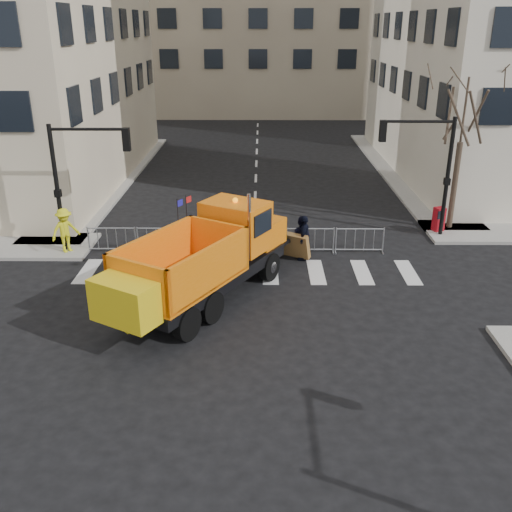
{
  "coord_description": "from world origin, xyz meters",
  "views": [
    {
      "loc": [
        0.31,
        -14.96,
        9.08
      ],
      "look_at": [
        0.16,
        2.5,
        1.9
      ],
      "focal_mm": 40.0,
      "sensor_mm": 36.0,
      "label": 1
    }
  ],
  "objects_px": {
    "cop_b": "(301,237)",
    "worker": "(65,230)",
    "plow_truck": "(203,258)",
    "newspaper_box": "(439,219)",
    "cop_c": "(304,238)",
    "cop_a": "(276,239)"
  },
  "relations": [
    {
      "from": "cop_a",
      "to": "newspaper_box",
      "type": "relative_size",
      "value": 1.48
    },
    {
      "from": "plow_truck",
      "to": "cop_b",
      "type": "distance_m",
      "value": 5.54
    },
    {
      "from": "cop_c",
      "to": "newspaper_box",
      "type": "relative_size",
      "value": 1.72
    },
    {
      "from": "cop_b",
      "to": "worker",
      "type": "bearing_deg",
      "value": 25.34
    },
    {
      "from": "cop_c",
      "to": "worker",
      "type": "bearing_deg",
      "value": -77.16
    },
    {
      "from": "cop_a",
      "to": "worker",
      "type": "xyz_separation_m",
      "value": [
        -8.74,
        0.23,
        0.28
      ]
    },
    {
      "from": "cop_b",
      "to": "newspaper_box",
      "type": "relative_size",
      "value": 1.63
    },
    {
      "from": "plow_truck",
      "to": "cop_c",
      "type": "height_order",
      "value": "plow_truck"
    },
    {
      "from": "worker",
      "to": "newspaper_box",
      "type": "relative_size",
      "value": 1.71
    },
    {
      "from": "cop_c",
      "to": "newspaper_box",
      "type": "xyz_separation_m",
      "value": [
        6.43,
        3.17,
        -0.25
      ]
    },
    {
      "from": "worker",
      "to": "cop_b",
      "type": "bearing_deg",
      "value": -45.25
    },
    {
      "from": "plow_truck",
      "to": "cop_c",
      "type": "relative_size",
      "value": 5.06
    },
    {
      "from": "plow_truck",
      "to": "newspaper_box",
      "type": "bearing_deg",
      "value": -24.82
    },
    {
      "from": "cop_b",
      "to": "worker",
      "type": "height_order",
      "value": "worker"
    },
    {
      "from": "cop_b",
      "to": "cop_a",
      "type": "bearing_deg",
      "value": 26.71
    },
    {
      "from": "cop_a",
      "to": "worker",
      "type": "distance_m",
      "value": 8.75
    },
    {
      "from": "cop_c",
      "to": "worker",
      "type": "xyz_separation_m",
      "value": [
        -9.89,
        0.44,
        0.14
      ]
    },
    {
      "from": "plow_truck",
      "to": "cop_a",
      "type": "xyz_separation_m",
      "value": [
        2.59,
        4.11,
        -0.85
      ]
    },
    {
      "from": "plow_truck",
      "to": "newspaper_box",
      "type": "distance_m",
      "value": 12.43
    },
    {
      "from": "worker",
      "to": "newspaper_box",
      "type": "xyz_separation_m",
      "value": [
        16.32,
        2.74,
        -0.39
      ]
    },
    {
      "from": "worker",
      "to": "newspaper_box",
      "type": "distance_m",
      "value": 16.55
    },
    {
      "from": "cop_a",
      "to": "worker",
      "type": "height_order",
      "value": "worker"
    }
  ]
}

